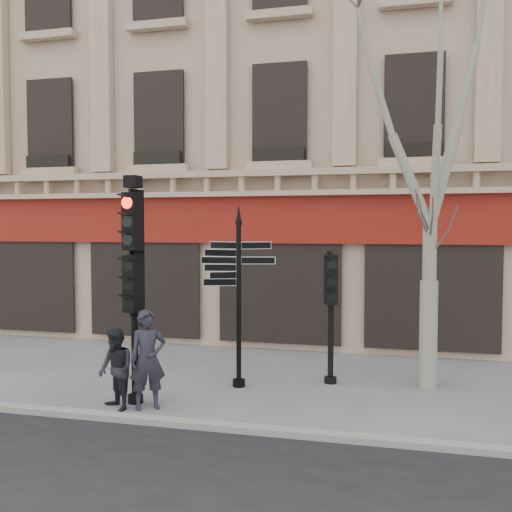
# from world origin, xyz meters

# --- Properties ---
(ground) EXTENTS (80.00, 80.00, 0.00)m
(ground) POSITION_xyz_m (0.00, 0.00, 0.00)
(ground) COLOR slate
(ground) RESTS_ON ground
(kerb) EXTENTS (80.00, 0.25, 0.12)m
(kerb) POSITION_xyz_m (0.00, -1.40, 0.06)
(kerb) COLOR gray
(kerb) RESTS_ON ground
(building) EXTENTS (28.00, 15.52, 18.00)m
(building) POSITION_xyz_m (0.00, 12.48, 8.99)
(building) COLOR tan
(building) RESTS_ON ground
(fingerpost) EXTENTS (1.77, 1.77, 3.88)m
(fingerpost) POSITION_xyz_m (-0.12, 1.20, 2.61)
(fingerpost) COLOR black
(fingerpost) RESTS_ON ground
(traffic_signal_main) EXTENTS (0.51, 0.39, 4.38)m
(traffic_signal_main) POSITION_xyz_m (-1.77, -0.37, 2.76)
(traffic_signal_main) COLOR black
(traffic_signal_main) RESTS_ON ground
(traffic_signal_secondary) EXTENTS (0.55, 0.46, 2.80)m
(traffic_signal_secondary) POSITION_xyz_m (1.75, 1.93, 1.96)
(traffic_signal_secondary) COLOR black
(traffic_signal_secondary) RESTS_ON ground
(plane_tree) EXTENTS (3.31, 3.31, 8.79)m
(plane_tree) POSITION_xyz_m (3.79, 2.08, 6.17)
(plane_tree) COLOR #9C967F
(plane_tree) RESTS_ON ground
(pedestrian_a) EXTENTS (0.81, 0.75, 1.86)m
(pedestrian_a) POSITION_xyz_m (-1.38, -0.63, 0.93)
(pedestrian_a) COLOR #22202B
(pedestrian_a) RESTS_ON ground
(pedestrian_b) EXTENTS (0.94, 0.91, 1.52)m
(pedestrian_b) POSITION_xyz_m (-1.93, -0.84, 0.76)
(pedestrian_b) COLOR black
(pedestrian_b) RESTS_ON ground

